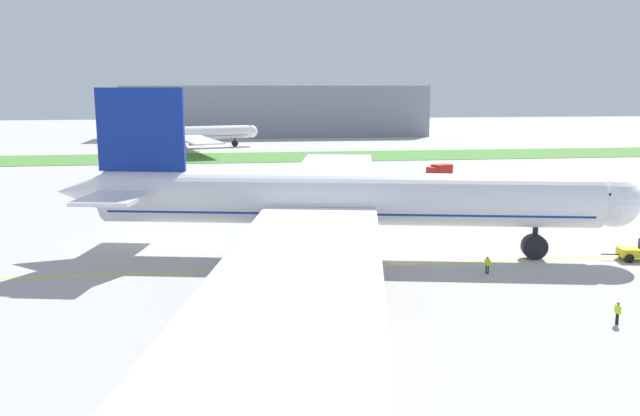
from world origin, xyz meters
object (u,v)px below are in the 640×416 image
object	(u,v)px
ground_crew_marshaller_front	(487,263)
ground_crew_wingwalker_starboard	(618,311)
service_truck_baggage_loader	(440,170)
parked_airliner_far_centre	(188,134)
airliner_foreground	(337,200)
ground_crew_wingwalker_port	(340,246)

from	to	relation	value
ground_crew_marshaller_front	ground_crew_wingwalker_starboard	size ratio (longest dim) A/B	0.99
service_truck_baggage_loader	parked_airliner_far_centre	bearing A→B (deg)	127.69
service_truck_baggage_loader	parked_airliner_far_centre	world-z (taller)	parked_airliner_far_centre
airliner_foreground	ground_crew_wingwalker_port	size ratio (longest dim) A/B	61.33
ground_crew_wingwalker_port	ground_crew_wingwalker_starboard	bearing A→B (deg)	-52.60
ground_crew_wingwalker_starboard	service_truck_baggage_loader	distance (m)	80.36
ground_crew_wingwalker_port	parked_airliner_far_centre	xyz separation A→B (m)	(-24.32, 125.83, 3.28)
ground_crew_marshaller_front	parked_airliner_far_centre	xyz separation A→B (m)	(-37.14, 134.62, 3.22)
ground_crew_marshaller_front	service_truck_baggage_loader	world-z (taller)	service_truck_baggage_loader
ground_crew_wingwalker_port	ground_crew_marshaller_front	world-z (taller)	ground_crew_marshaller_front
ground_crew_marshaller_front	ground_crew_wingwalker_starboard	world-z (taller)	ground_crew_wingwalker_starboard
airliner_foreground	ground_crew_wingwalker_starboard	bearing A→B (deg)	-52.01
service_truck_baggage_loader	ground_crew_wingwalker_port	bearing A→B (deg)	-117.21
ground_crew_marshaller_front	parked_airliner_far_centre	distance (m)	139.69
ground_crew_wingwalker_port	ground_crew_wingwalker_starboard	xyz separation A→B (m)	(17.48, -22.86, 0.08)
airliner_foreground	parked_airliner_far_centre	world-z (taller)	airliner_foreground
ground_crew_wingwalker_starboard	service_truck_baggage_loader	bearing A→B (deg)	81.67
ground_crew_marshaller_front	service_truck_baggage_loader	distance (m)	67.44
ground_crew_wingwalker_port	parked_airliner_far_centre	distance (m)	128.20
airliner_foreground	parked_airliner_far_centre	distance (m)	128.07
ground_crew_wingwalker_port	ground_crew_marshaller_front	bearing A→B (deg)	-34.43
airliner_foreground	ground_crew_wingwalker_starboard	size ratio (longest dim) A/B	56.89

